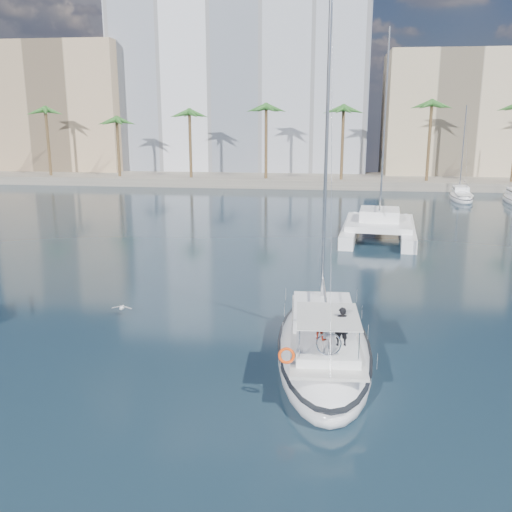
# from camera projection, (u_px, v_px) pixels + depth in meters

# --- Properties ---
(ground) EXTENTS (160.00, 160.00, 0.00)m
(ground) POSITION_uv_depth(u_px,v_px,m) (258.00, 325.00, 29.46)
(ground) COLOR black
(ground) RESTS_ON ground
(quay) EXTENTS (120.00, 14.00, 1.20)m
(quay) POSITION_uv_depth(u_px,v_px,m) (307.00, 180.00, 87.98)
(quay) COLOR gray
(quay) RESTS_ON ground
(building_modern) EXTENTS (42.00, 16.00, 28.00)m
(building_modern) POSITION_uv_depth(u_px,v_px,m) (242.00, 93.00, 97.74)
(building_modern) COLOR white
(building_modern) RESTS_ON ground
(building_tan_left) EXTENTS (22.00, 14.00, 22.00)m
(building_tan_left) POSITION_uv_depth(u_px,v_px,m) (67.00, 111.00, 98.35)
(building_tan_left) COLOR tan
(building_tan_left) RESTS_ON ground
(building_beige) EXTENTS (20.00, 14.00, 20.00)m
(building_beige) POSITION_uv_depth(u_px,v_px,m) (448.00, 117.00, 91.61)
(building_beige) COLOR #C5AF8D
(building_beige) RESTS_ON ground
(palm_left) EXTENTS (3.60, 3.60, 12.30)m
(palm_left) POSITION_uv_depth(u_px,v_px,m) (82.00, 115.00, 85.99)
(palm_left) COLOR brown
(palm_left) RESTS_ON ground
(palm_centre) EXTENTS (3.60, 3.60, 12.30)m
(palm_centre) POSITION_uv_depth(u_px,v_px,m) (308.00, 116.00, 81.77)
(palm_centre) COLOR brown
(palm_centre) RESTS_ON ground
(main_sloop) EXTENTS (4.76, 13.03, 19.05)m
(main_sloop) POSITION_uv_depth(u_px,v_px,m) (323.00, 346.00, 25.43)
(main_sloop) COLOR white
(main_sloop) RESTS_ON ground
(catamaran) EXTENTS (7.25, 12.71, 17.74)m
(catamaran) POSITION_uv_depth(u_px,v_px,m) (379.00, 224.00, 50.01)
(catamaran) COLOR white
(catamaran) RESTS_ON ground
(seagull) EXTENTS (1.12, 0.48, 0.21)m
(seagull) POSITION_uv_depth(u_px,v_px,m) (122.00, 308.00, 30.69)
(seagull) COLOR silver
(seagull) RESTS_ON ground
(moored_yacht_a) EXTENTS (3.37, 9.52, 11.90)m
(moored_yacht_a) POSITION_uv_depth(u_px,v_px,m) (461.00, 200.00, 72.17)
(moored_yacht_a) COLOR white
(moored_yacht_a) RESTS_ON ground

